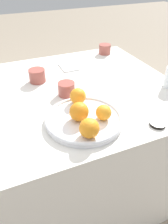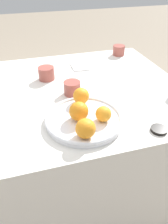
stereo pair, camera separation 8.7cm
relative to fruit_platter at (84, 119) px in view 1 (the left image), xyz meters
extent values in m
plane|color=gray|center=(-0.16, 0.28, -0.78)|extent=(12.00, 12.00, 0.00)
cube|color=silver|center=(-0.16, 0.28, -0.40)|extent=(1.51, 0.96, 0.76)
cylinder|color=silver|center=(0.00, 0.00, 0.00)|extent=(0.31, 0.31, 0.02)
torus|color=silver|center=(0.00, 0.00, 0.01)|extent=(0.32, 0.32, 0.02)
sphere|color=orange|center=(-0.02, 0.00, 0.04)|extent=(0.08, 0.08, 0.08)
sphere|color=orange|center=(0.07, -0.04, 0.04)|extent=(0.06, 0.06, 0.06)
sphere|color=orange|center=(-0.03, -0.11, 0.04)|extent=(0.07, 0.07, 0.07)
sphere|color=orange|center=(0.02, 0.11, 0.04)|extent=(0.07, 0.07, 0.07)
cylinder|color=#9E4C42|center=(0.01, 0.23, 0.02)|extent=(0.08, 0.08, 0.07)
cylinder|color=#9E4C42|center=(0.44, 0.66, 0.02)|extent=(0.08, 0.08, 0.06)
cylinder|color=#9E4C42|center=(-0.09, 0.43, 0.02)|extent=(0.09, 0.09, 0.07)
cube|color=white|center=(0.13, 0.54, -0.01)|extent=(0.10, 0.13, 0.01)
cylinder|color=black|center=(0.27, -0.13, -0.01)|extent=(0.07, 0.07, 0.01)
camera|label=1|loc=(-0.28, -0.65, 0.54)|focal=35.00mm
camera|label=2|loc=(-0.20, -0.68, 0.54)|focal=35.00mm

